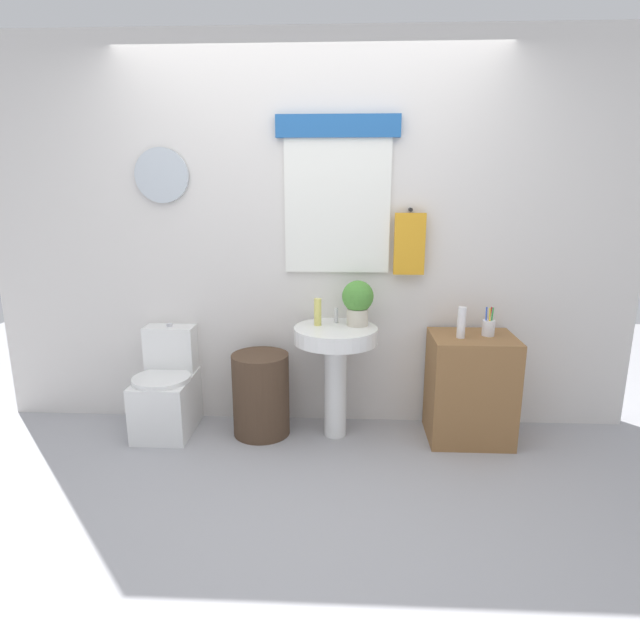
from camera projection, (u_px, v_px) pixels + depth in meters
ground_plane at (298, 506)px, 2.79m from camera, size 8.00×8.00×0.00m
back_wall at (311, 237)px, 3.59m from camera, size 4.40×0.18×2.60m
toilet at (167, 392)px, 3.63m from camera, size 0.38×0.51×0.72m
laundry_hamper at (261, 394)px, 3.56m from camera, size 0.38×0.38×0.56m
pedestal_sink at (336, 353)px, 3.47m from camera, size 0.54×0.54×0.75m
faucet at (336, 315)px, 3.53m from camera, size 0.03×0.03×0.10m
wooden_cabinet at (470, 388)px, 3.48m from camera, size 0.53×0.44×0.71m
soap_bottle at (318, 312)px, 3.46m from camera, size 0.05×0.05×0.18m
potted_plant at (358, 300)px, 3.43m from camera, size 0.21×0.21×0.30m
lotion_bottle at (461, 322)px, 3.34m from camera, size 0.05×0.05×0.20m
toothbrush_cup at (488, 327)px, 3.40m from camera, size 0.08×0.08×0.19m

